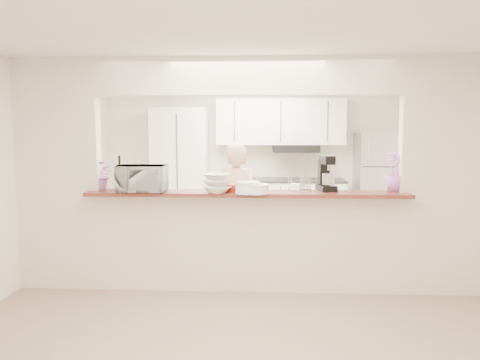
# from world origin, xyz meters

# --- Properties ---
(floor) EXTENTS (6.00, 6.00, 0.00)m
(floor) POSITION_xyz_m (0.00, 0.00, 0.00)
(floor) COLOR gray
(floor) RESTS_ON ground
(tile_overlay) EXTENTS (5.00, 2.90, 0.01)m
(tile_overlay) POSITION_xyz_m (0.00, 1.55, 0.01)
(tile_overlay) COLOR beige
(tile_overlay) RESTS_ON floor
(partition) EXTENTS (5.00, 0.15, 2.50)m
(partition) POSITION_xyz_m (0.00, 0.00, 1.48)
(partition) COLOR silver
(partition) RESTS_ON floor
(bar_counter) EXTENTS (3.40, 0.38, 1.09)m
(bar_counter) POSITION_xyz_m (0.00, -0.00, 0.58)
(bar_counter) COLOR silver
(bar_counter) RESTS_ON floor
(kitchen_cabinets) EXTENTS (3.15, 0.62, 2.25)m
(kitchen_cabinets) POSITION_xyz_m (-0.19, 2.72, 0.97)
(kitchen_cabinets) COLOR white
(kitchen_cabinets) RESTS_ON floor
(refrigerator) EXTENTS (0.75, 0.70, 1.70)m
(refrigerator) POSITION_xyz_m (2.05, 2.65, 0.85)
(refrigerator) COLOR #A6A7AB
(refrigerator) RESTS_ON floor
(flower_left) EXTENTS (0.36, 0.33, 0.32)m
(flower_left) POSITION_xyz_m (-1.60, 0.05, 1.25)
(flower_left) COLOR #D06EA8
(flower_left) RESTS_ON bar_counter
(wine_bottle_a) EXTENTS (0.07, 0.07, 0.37)m
(wine_bottle_a) POSITION_xyz_m (-1.40, 0.07, 1.24)
(wine_bottle_a) COLOR black
(wine_bottle_a) RESTS_ON bar_counter
(wine_bottle_b) EXTENTS (0.07, 0.07, 0.33)m
(wine_bottle_b) POSITION_xyz_m (-1.40, 0.07, 1.22)
(wine_bottle_b) COLOR black
(wine_bottle_b) RESTS_ON bar_counter
(toaster_oven) EXTENTS (0.51, 0.35, 0.28)m
(toaster_oven) POSITION_xyz_m (-1.11, -0.10, 1.23)
(toaster_oven) COLOR #B8B9BE
(toaster_oven) RESTS_ON bar_counter
(serving_bowls) EXTENTS (0.35, 0.35, 0.20)m
(serving_bowls) POSITION_xyz_m (-0.30, -0.17, 1.19)
(serving_bowls) COLOR silver
(serving_bowls) RESTS_ON bar_counter
(plate_stack_a) EXTENTS (0.26, 0.26, 0.12)m
(plate_stack_a) POSITION_xyz_m (0.01, -0.19, 1.15)
(plate_stack_a) COLOR white
(plate_stack_a) RESTS_ON bar_counter
(plate_stack_b) EXTENTS (0.28, 0.28, 0.10)m
(plate_stack_b) POSITION_xyz_m (0.10, -0.19, 1.14)
(plate_stack_b) COLOR white
(plate_stack_b) RESTS_ON bar_counter
(red_bowl) EXTENTS (0.16, 0.16, 0.07)m
(red_bowl) POSITION_xyz_m (-0.15, -0.03, 1.13)
(red_bowl) COLOR maroon
(red_bowl) RESTS_ON bar_counter
(tan_bowl) EXTENTS (0.14, 0.14, 0.07)m
(tan_bowl) POSITION_xyz_m (0.05, -0.03, 1.12)
(tan_bowl) COLOR beige
(tan_bowl) RESTS_ON bar_counter
(utensil_caddy) EXTENTS (0.26, 0.19, 0.22)m
(utensil_caddy) POSITION_xyz_m (0.57, 0.05, 1.18)
(utensil_caddy) COLOR silver
(utensil_caddy) RESTS_ON bar_counter
(stand_mixer) EXTENTS (0.21, 0.28, 0.38)m
(stand_mixer) POSITION_xyz_m (0.85, 0.06, 1.26)
(stand_mixer) COLOR black
(stand_mixer) RESTS_ON bar_counter
(flower_right) EXTENTS (0.30, 0.30, 0.42)m
(flower_right) POSITION_xyz_m (1.58, 0.05, 1.30)
(flower_right) COLOR #BB6DCB
(flower_right) RESTS_ON bar_counter
(person) EXTENTS (0.62, 0.46, 1.58)m
(person) POSITION_xyz_m (-0.16, 0.80, 0.79)
(person) COLOR #DCAA8F
(person) RESTS_ON floor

